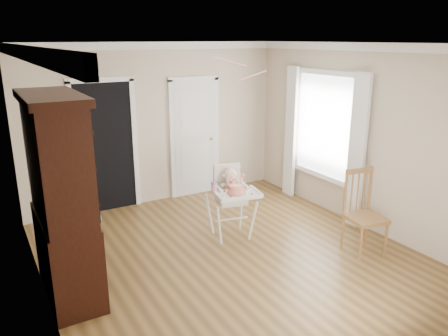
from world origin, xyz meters
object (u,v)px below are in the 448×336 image
high_chair (231,194)px  dining_chair (364,215)px  sippy_cup (214,187)px  china_cabinet (62,199)px  cake (236,189)px

high_chair → dining_chair: size_ratio=0.95×
high_chair → dining_chair: (1.28, -1.27, -0.14)m
sippy_cup → china_cabinet: 2.06m
high_chair → cake: 0.28m
china_cabinet → dining_chair: 3.75m
cake → china_cabinet: 2.26m
sippy_cup → china_cabinet: (-2.01, -0.32, 0.30)m
cake → dining_chair: size_ratio=0.23×
cake → sippy_cup: (-0.23, 0.21, 0.02)m
high_chair → china_cabinet: china_cabinet is taller
cake → china_cabinet: bearing=-177.2°
sippy_cup → dining_chair: size_ratio=0.17×
high_chair → china_cabinet: 2.37m
high_chair → sippy_cup: size_ratio=5.67×
china_cabinet → cake: bearing=2.8°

